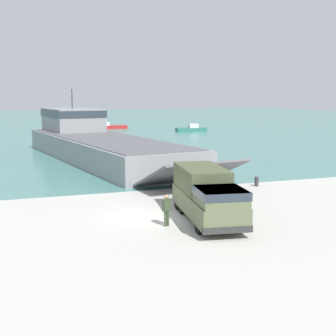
# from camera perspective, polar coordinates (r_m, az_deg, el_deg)

# --- Properties ---
(ground_plane) EXTENTS (240.00, 240.00, 0.00)m
(ground_plane) POSITION_cam_1_polar(r_m,az_deg,el_deg) (26.54, -2.71, -6.05)
(ground_plane) COLOR #B7B5AD
(water_surface) EXTENTS (240.00, 180.00, 0.01)m
(water_surface) POSITION_cam_1_polar(r_m,az_deg,el_deg) (122.22, -15.93, 5.41)
(water_surface) COLOR #477F7A
(water_surface) RESTS_ON ground_plane
(landing_craft) EXTENTS (13.01, 36.51, 7.52)m
(landing_craft) POSITION_cam_1_polar(r_m,az_deg,el_deg) (51.87, -8.81, 3.28)
(landing_craft) COLOR gray
(landing_craft) RESTS_ON ground_plane
(military_truck) EXTENTS (3.51, 7.72, 2.80)m
(military_truck) POSITION_cam_1_polar(r_m,az_deg,el_deg) (25.70, 4.79, -3.22)
(military_truck) COLOR #566042
(military_truck) RESTS_ON ground_plane
(soldier_on_ramp) EXTENTS (0.50, 0.38, 1.70)m
(soldier_on_ramp) POSITION_cam_1_polar(r_m,az_deg,el_deg) (24.59, -0.17, -4.90)
(soldier_on_ramp) COLOR #3D4C33
(soldier_on_ramp) RESTS_ON ground_plane
(moored_boat_a) EXTENTS (8.61, 2.56, 1.34)m
(moored_boat_a) POSITION_cam_1_polar(r_m,az_deg,el_deg) (95.29, -7.67, 5.03)
(moored_boat_a) COLOR #B22323
(moored_boat_a) RESTS_ON ground_plane
(moored_boat_b) EXTENTS (5.79, 2.55, 1.40)m
(moored_boat_b) POSITION_cam_1_polar(r_m,az_deg,el_deg) (87.93, 2.88, 4.79)
(moored_boat_b) COLOR #2D7060
(moored_boat_b) RESTS_ON ground_plane
(mooring_bollard) EXTENTS (0.35, 0.35, 0.77)m
(mooring_bollard) POSITION_cam_1_polar(r_m,az_deg,el_deg) (35.94, 10.75, -1.54)
(mooring_bollard) COLOR #333338
(mooring_bollard) RESTS_ON ground_plane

